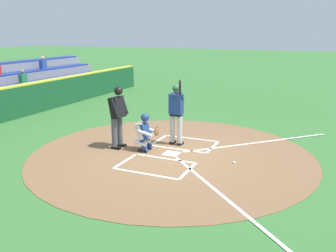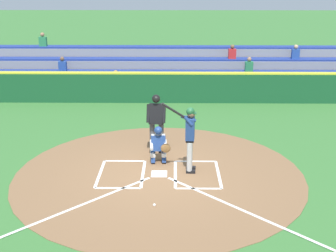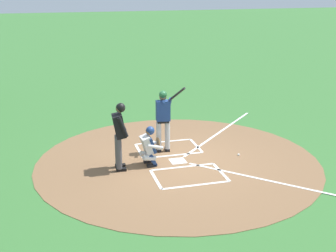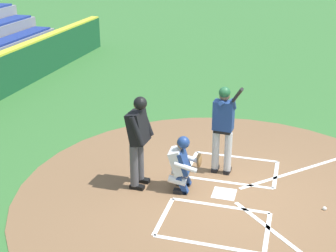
{
  "view_description": "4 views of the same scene",
  "coord_description": "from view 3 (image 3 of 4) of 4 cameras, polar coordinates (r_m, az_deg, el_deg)",
  "views": [
    {
      "loc": [
        9.0,
        3.86,
        3.41
      ],
      "look_at": [
        0.41,
        0.08,
        0.94
      ],
      "focal_mm": 38.7,
      "sensor_mm": 36.0,
      "label": 1
    },
    {
      "loc": [
        -0.39,
        11.53,
        5.29
      ],
      "look_at": [
        -0.24,
        -0.8,
        1.15
      ],
      "focal_mm": 48.54,
      "sensor_mm": 36.0,
      "label": 2
    },
    {
      "loc": [
        11.57,
        -3.41,
        4.98
      ],
      "look_at": [
        -0.02,
        -0.29,
        1.08
      ],
      "focal_mm": 48.98,
      "sensor_mm": 36.0,
      "label": 3
    },
    {
      "loc": [
        7.77,
        1.08,
        4.63
      ],
      "look_at": [
        -0.46,
        -1.25,
        1.09
      ],
      "focal_mm": 50.04,
      "sensor_mm": 36.0,
      "label": 4
    }
  ],
  "objects": [
    {
      "name": "batter",
      "position": [
        13.39,
        -0.57,
        1.17
      ],
      "size": [
        0.97,
        0.66,
        2.13
      ],
      "color": "#BCBCBC",
      "rests_on": "ground"
    },
    {
      "name": "plate_umpire",
      "position": [
        12.21,
        -6.08,
        -0.73
      ],
      "size": [
        0.6,
        0.44,
        1.86
      ],
      "color": "#4C4C51",
      "rests_on": "ground"
    },
    {
      "name": "catcher",
      "position": [
        12.61,
        -2.3,
        -2.37
      ],
      "size": [
        0.61,
        0.61,
        1.13
      ],
      "color": "black",
      "rests_on": "ground"
    },
    {
      "name": "baseball",
      "position": [
        13.58,
        8.78,
        -3.56
      ],
      "size": [
        0.07,
        0.07,
        0.07
      ],
      "primitive_type": "sphere",
      "color": "white",
      "rests_on": "ground"
    },
    {
      "name": "ground_plane",
      "position": [
        13.05,
        1.24,
        -4.43
      ],
      "size": [
        120.0,
        120.0,
        0.0
      ],
      "primitive_type": "plane",
      "color": "#387033"
    },
    {
      "name": "home_plate_and_chalk",
      "position": [
        13.3,
        4.89,
        -3.97
      ],
      "size": [
        7.93,
        4.91,
        0.01
      ],
      "color": "white",
      "rests_on": "dirt_circle"
    },
    {
      "name": "dirt_circle",
      "position": [
        13.05,
        1.24,
        -4.4
      ],
      "size": [
        8.0,
        8.0,
        0.01
      ],
      "primitive_type": "cylinder",
      "color": "brown",
      "rests_on": "ground"
    }
  ]
}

